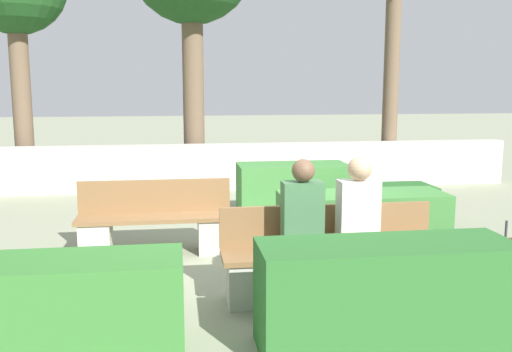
{
  "coord_description": "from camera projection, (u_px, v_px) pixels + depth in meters",
  "views": [
    {
      "loc": [
        -0.79,
        -6.42,
        2.04
      ],
      "look_at": [
        0.2,
        0.5,
        0.9
      ],
      "focal_mm": 40.0,
      "sensor_mm": 36.0,
      "label": 1
    }
  ],
  "objects": [
    {
      "name": "ground_plane",
      "position": [
        245.0,
        258.0,
        6.72
      ],
      "size": [
        60.0,
        60.0,
        0.0
      ],
      "primitive_type": "plane",
      "color": "gray"
    },
    {
      "name": "perimeter_wall",
      "position": [
        217.0,
        167.0,
        11.0
      ],
      "size": [
        11.69,
        0.3,
        0.88
      ],
      "color": "#B7B2A8",
      "rests_on": "ground_plane"
    },
    {
      "name": "bench_front",
      "position": [
        331.0,
        262.0,
        5.45
      ],
      "size": [
        2.11,
        0.48,
        0.87
      ],
      "color": "brown",
      "rests_on": "ground_plane"
    },
    {
      "name": "bench_left_side",
      "position": [
        155.0,
        226.0,
        6.88
      ],
      "size": [
        1.85,
        0.48,
        0.87
      ],
      "rotation": [
        0.0,
        0.0,
        0.02
      ],
      "color": "brown",
      "rests_on": "ground_plane"
    },
    {
      "name": "person_seated_man",
      "position": [
        305.0,
        226.0,
        5.21
      ],
      "size": [
        0.38,
        0.64,
        1.35
      ],
      "color": "slate",
      "rests_on": "ground_plane"
    },
    {
      "name": "person_seated_woman",
      "position": [
        362.0,
        222.0,
        5.28
      ],
      "size": [
        0.38,
        0.64,
        1.37
      ],
      "color": "slate",
      "rests_on": "ground_plane"
    },
    {
      "name": "hedge_block_near_left",
      "position": [
        386.0,
        295.0,
        4.41
      ],
      "size": [
        1.98,
        0.66,
        0.84
      ],
      "color": "#286028",
      "rests_on": "ground_plane"
    },
    {
      "name": "hedge_block_near_right",
      "position": [
        388.0,
        209.0,
        7.9
      ],
      "size": [
        1.22,
        0.66,
        0.65
      ],
      "color": "#235623",
      "rests_on": "ground_plane"
    },
    {
      "name": "hedge_block_mid_right",
      "position": [
        86.0,
        304.0,
        4.39
      ],
      "size": [
        1.48,
        0.67,
        0.72
      ],
      "color": "#33702D",
      "rests_on": "ground_plane"
    },
    {
      "name": "hedge_block_far_left",
      "position": [
        293.0,
        190.0,
        8.84
      ],
      "size": [
        1.69,
        0.79,
        0.81
      ],
      "color": "#3D7A38",
      "rests_on": "ground_plane"
    },
    {
      "name": "hedge_block_far_right",
      "position": [
        362.0,
        229.0,
        6.42
      ],
      "size": [
        1.86,
        0.67,
        0.83
      ],
      "color": "#3D7A38",
      "rests_on": "ground_plane"
    },
    {
      "name": "suitcase",
      "position": [
        503.0,
        268.0,
        5.53
      ],
      "size": [
        0.42,
        0.19,
        0.74
      ],
      "color": "#471E19",
      "rests_on": "ground_plane"
    }
  ]
}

